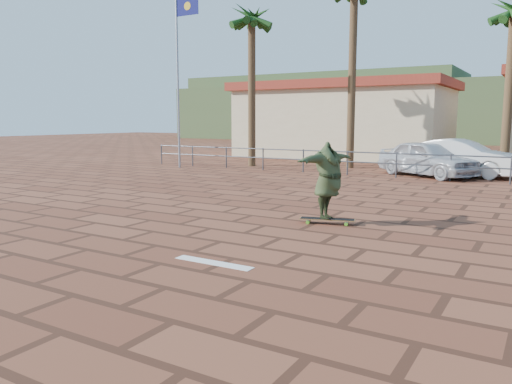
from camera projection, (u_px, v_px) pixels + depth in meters
The scene contains 12 objects.
ground at pixel (221, 242), 9.29m from camera, with size 120.00×120.00×0.00m, color brown.
paint_stripe at pixel (214, 263), 7.92m from camera, with size 1.40×0.22×0.01m, color white.
guardrail at pixel (396, 161), 19.40m from camera, with size 24.06×0.06×1.00m.
flagpole at pixel (180, 67), 22.98m from camera, with size 1.30×0.10×8.00m.
palm_far_left at pixel (252, 22), 23.59m from camera, with size 2.40×2.40×8.25m.
building_west at pixel (344, 119), 30.71m from camera, with size 12.60×7.60×4.50m.
hill_front at pixel (497, 112), 51.38m from camera, with size 70.00×18.00×6.00m, color #384C28.
hill_back at pixel (323, 107), 67.47m from camera, with size 35.00×14.00×8.00m, color #384C28.
longboard at pixel (327, 220), 10.87m from camera, with size 1.22×0.60×0.12m.
skateboarder at pixel (328, 181), 10.75m from camera, with size 2.06×0.56×1.67m, color #303D21.
car_silver at pixel (427, 158), 19.95m from camera, with size 1.70×4.23×1.44m, color #B4B7BC.
car_white at pixel (461, 158), 20.05m from camera, with size 1.56×4.49×1.48m, color silver.
Camera 1 is at (5.20, -7.45, 2.25)m, focal length 35.00 mm.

